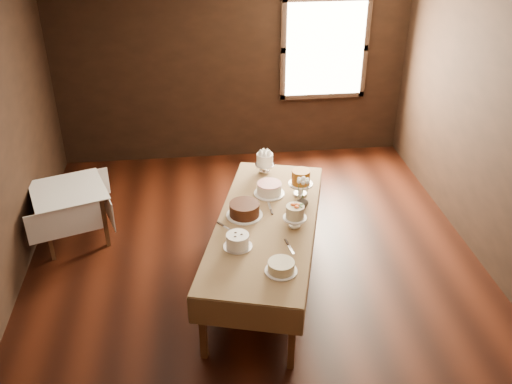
% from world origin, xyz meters
% --- Properties ---
extents(floor, '(5.00, 6.00, 0.01)m').
position_xyz_m(floor, '(0.00, 0.00, 0.00)').
color(floor, black).
rests_on(floor, ground).
extents(ceiling, '(5.00, 6.00, 0.01)m').
position_xyz_m(ceiling, '(0.00, 0.00, 2.80)').
color(ceiling, beige).
rests_on(ceiling, wall_back).
extents(wall_back, '(5.00, 0.02, 2.80)m').
position_xyz_m(wall_back, '(0.00, 3.00, 1.40)').
color(wall_back, black).
rests_on(wall_back, ground).
extents(wall_right, '(0.02, 6.00, 2.80)m').
position_xyz_m(wall_right, '(2.50, 0.00, 1.40)').
color(wall_right, black).
rests_on(wall_right, ground).
extents(window, '(1.10, 0.05, 1.30)m').
position_xyz_m(window, '(1.30, 2.94, 1.60)').
color(window, '#FFEABF').
rests_on(window, wall_back).
extents(display_table, '(1.60, 2.63, 0.76)m').
position_xyz_m(display_table, '(0.07, -0.07, 0.71)').
color(display_table, '#4A2F1B').
rests_on(display_table, ground).
extents(side_table, '(1.01, 1.01, 0.67)m').
position_xyz_m(side_table, '(-2.05, 0.99, 0.59)').
color(side_table, '#4A2F1B').
rests_on(side_table, ground).
extents(cake_meringue, '(0.23, 0.23, 0.24)m').
position_xyz_m(cake_meringue, '(0.19, 0.97, 0.87)').
color(cake_meringue, silver).
rests_on(cake_meringue, display_table).
extents(cake_lattice, '(0.33, 0.33, 0.12)m').
position_xyz_m(cake_lattice, '(0.17, 0.46, 0.82)').
color(cake_lattice, white).
rests_on(cake_lattice, display_table).
extents(cake_caramel, '(0.26, 0.26, 0.30)m').
position_xyz_m(cake_caramel, '(0.51, 0.42, 0.89)').
color(cake_caramel, white).
rests_on(cake_caramel, display_table).
extents(cake_chocolate, '(0.39, 0.39, 0.14)m').
position_xyz_m(cake_chocolate, '(-0.13, 0.06, 0.83)').
color(cake_chocolate, white).
rests_on(cake_chocolate, display_table).
extents(cake_flowers, '(0.25, 0.25, 0.24)m').
position_xyz_m(cake_flowers, '(0.34, -0.19, 0.87)').
color(cake_flowers, white).
rests_on(cake_flowers, display_table).
extents(cake_swirl, '(0.30, 0.30, 0.14)m').
position_xyz_m(cake_swirl, '(-0.25, -0.48, 0.83)').
color(cake_swirl, silver).
rests_on(cake_swirl, display_table).
extents(cake_cream, '(0.30, 0.30, 0.10)m').
position_xyz_m(cake_cream, '(0.09, -0.89, 0.81)').
color(cake_cream, white).
rests_on(cake_cream, display_table).
extents(cake_server_b, '(0.07, 0.24, 0.01)m').
position_xyz_m(cake_server_b, '(0.24, -0.58, 0.77)').
color(cake_server_b, silver).
rests_on(cake_server_b, display_table).
extents(cake_server_c, '(0.03, 0.24, 0.01)m').
position_xyz_m(cake_server_c, '(0.14, 0.21, 0.77)').
color(cake_server_c, silver).
rests_on(cake_server_c, display_table).
extents(cake_server_d, '(0.18, 0.19, 0.01)m').
position_xyz_m(cake_server_d, '(0.40, 0.10, 0.77)').
color(cake_server_d, silver).
rests_on(cake_server_d, display_table).
extents(cake_server_e, '(0.17, 0.20, 0.01)m').
position_xyz_m(cake_server_e, '(-0.31, -0.17, 0.77)').
color(cake_server_e, silver).
rests_on(cake_server_e, display_table).
extents(flower_vase, '(0.14, 0.14, 0.13)m').
position_xyz_m(flower_vase, '(0.48, 0.15, 0.83)').
color(flower_vase, '#2D2823').
rests_on(flower_vase, display_table).
extents(flower_bouquet, '(0.14, 0.14, 0.20)m').
position_xyz_m(flower_bouquet, '(0.48, 0.15, 1.02)').
color(flower_bouquet, white).
rests_on(flower_bouquet, flower_vase).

